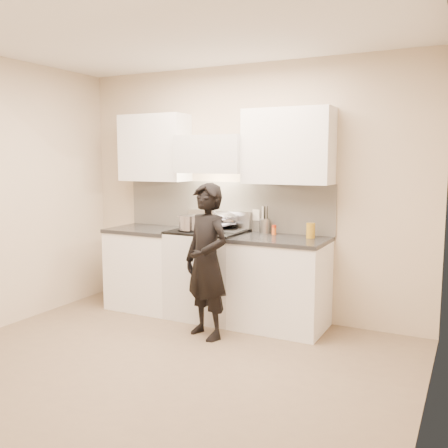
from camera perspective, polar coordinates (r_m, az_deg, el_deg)
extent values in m
plane|color=#7D694F|center=(4.26, -7.71, -16.14)|extent=(4.00, 4.00, 0.00)
cube|color=beige|center=(5.44, 2.56, 3.74)|extent=(4.00, 0.04, 2.70)
cube|color=beige|center=(3.23, 22.51, 0.71)|extent=(0.04, 3.50, 2.70)
cube|color=silver|center=(4.03, -8.41, 21.61)|extent=(4.00, 3.50, 0.02)
cube|color=beige|center=(5.55, 0.14, 2.12)|extent=(2.50, 0.02, 0.53)
cube|color=#A6A6A6|center=(5.56, -0.49, 0.51)|extent=(0.76, 0.08, 0.20)
cube|color=silver|center=(5.39, -1.24, 7.97)|extent=(0.76, 0.40, 0.40)
cylinder|color=#9D9DAE|center=(5.23, -2.17, 6.01)|extent=(0.66, 0.02, 0.02)
cube|color=white|center=(5.08, 7.33, 8.79)|extent=(0.90, 0.33, 0.75)
cube|color=white|center=(5.82, -7.94, 8.59)|extent=(0.80, 0.33, 0.75)
cube|color=silver|center=(5.39, 3.70, 1.03)|extent=(0.08, 0.01, 0.12)
cube|color=silver|center=(5.42, -1.83, -5.79)|extent=(0.76, 0.65, 0.92)
cube|color=black|center=(5.33, -1.85, -0.85)|extent=(0.76, 0.65, 0.02)
cube|color=silver|center=(5.36, 0.27, -0.65)|extent=(0.36, 0.34, 0.01)
cylinder|color=#9D9DAE|center=(5.10, -3.44, -2.96)|extent=(0.62, 0.02, 0.02)
cylinder|color=black|center=(5.29, -4.34, -0.72)|extent=(0.18, 0.18, 0.01)
cylinder|color=black|center=(5.11, -0.89, -0.98)|extent=(0.18, 0.18, 0.01)
cylinder|color=black|center=(5.54, -2.74, -0.33)|extent=(0.18, 0.18, 0.01)
cylinder|color=black|center=(5.38, 0.60, -0.56)|extent=(0.18, 0.18, 0.01)
cube|color=white|center=(5.09, 6.46, -6.94)|extent=(0.90, 0.65, 0.88)
cube|color=black|center=(4.99, 6.54, -1.82)|extent=(0.92, 0.67, 0.04)
cube|color=white|center=(5.83, -8.60, -5.14)|extent=(0.80, 0.65, 0.88)
cube|color=black|center=(5.75, -8.69, -0.65)|extent=(0.82, 0.67, 0.04)
ellipsoid|color=#9D9DAE|center=(5.38, -0.04, 0.48)|extent=(0.32, 0.32, 0.18)
torus|color=#9D9DAE|center=(5.38, -0.04, 0.92)|extent=(0.34, 0.34, 0.01)
ellipsoid|color=beige|center=(5.38, -0.04, 0.38)|extent=(0.18, 0.18, 0.08)
cylinder|color=white|center=(5.28, -1.12, 1.39)|extent=(0.04, 0.24, 0.17)
cylinder|color=#9D9DAE|center=(5.26, -3.91, 0.16)|extent=(0.25, 0.25, 0.15)
cube|color=#9D9DAE|center=(5.33, -5.12, 0.87)|extent=(0.05, 0.03, 0.01)
cube|color=#9D9DAE|center=(5.17, -2.67, 0.69)|extent=(0.05, 0.03, 0.01)
cylinder|color=#A6A6A6|center=(5.29, 4.65, -0.23)|extent=(0.11, 0.11, 0.15)
cylinder|color=black|center=(5.28, 4.93, 0.59)|extent=(0.01, 0.01, 0.27)
cylinder|color=white|center=(5.30, 4.85, 0.61)|extent=(0.01, 0.01, 0.27)
cylinder|color=#A6A6A6|center=(5.31, 4.65, 0.63)|extent=(0.01, 0.01, 0.27)
cylinder|color=black|center=(5.30, 4.46, 0.62)|extent=(0.01, 0.01, 0.27)
cylinder|color=#A6A6A6|center=(5.28, 4.38, 0.60)|extent=(0.01, 0.01, 0.27)
cylinder|color=white|center=(5.27, 4.46, 0.57)|extent=(0.01, 0.01, 0.27)
cylinder|color=black|center=(5.26, 4.66, 0.56)|extent=(0.01, 0.01, 0.27)
cylinder|color=#A6A6A6|center=(5.27, 4.85, 0.57)|extent=(0.01, 0.01, 0.27)
cylinder|color=orange|center=(5.19, 5.74, -0.82)|extent=(0.04, 0.04, 0.08)
cylinder|color=red|center=(5.18, 5.75, -0.27)|extent=(0.05, 0.05, 0.03)
cylinder|color=#B7851C|center=(5.01, 9.88, -0.74)|extent=(0.09, 0.09, 0.15)
imported|color=black|center=(4.74, -1.99, -4.27)|extent=(0.63, 0.53, 1.48)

